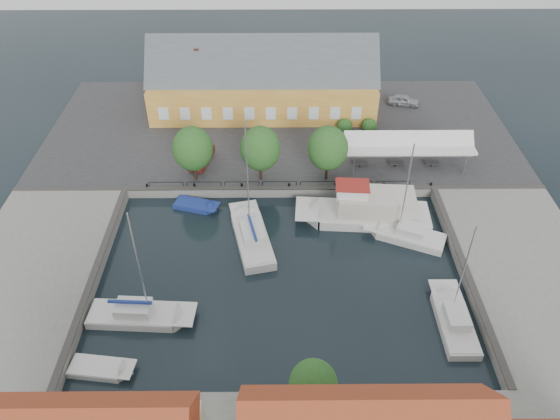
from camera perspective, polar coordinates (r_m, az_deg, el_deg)
name	(u,v)px	position (r m, az deg, el deg)	size (l,w,h in m)	color
ground	(280,263)	(50.22, 0.05, -5.61)	(140.00, 140.00, 0.00)	black
north_quay	(279,131)	(68.38, -0.10, 8.23)	(56.00, 26.00, 1.00)	#2D2D30
west_quay	(31,276)	(53.08, -24.58, -6.34)	(12.00, 24.00, 1.00)	slate
east_quay	(529,274)	(53.33, 24.58, -6.09)	(12.00, 24.00, 1.00)	slate
quay_edge_fittings	(280,221)	(53.05, 0.03, -1.21)	(56.00, 24.72, 0.40)	#383533
warehouse	(258,83)	(71.33, -2.27, 13.12)	(28.56, 14.00, 9.55)	#C2822F
tent_canopy	(408,145)	(61.15, 13.27, 6.63)	(14.00, 4.00, 2.83)	silver
quay_trees	(260,148)	(56.72, -2.08, 6.45)	(18.20, 4.20, 6.30)	black
car_silver	(404,100)	(74.82, 12.80, 11.12)	(1.63, 4.06, 1.38)	#A2A6AA
car_red	(202,157)	(61.62, -8.19, 5.50)	(1.67, 4.78, 1.58)	maroon
center_sailboat	(252,238)	(52.34, -2.97, -2.93)	(4.91, 9.97, 13.17)	silver
trawler	(368,211)	(55.05, 9.19, -0.14)	(13.76, 4.90, 5.00)	silver
east_boat_a	(406,236)	(54.00, 13.07, -2.69)	(8.07, 5.49, 11.09)	silver
east_boat_c	(453,321)	(47.40, 17.67, -11.02)	(2.59, 8.10, 10.34)	silver
west_boat_d	(139,316)	(47.02, -14.47, -10.69)	(9.00, 3.16, 11.77)	silver
launch_sw	(101,370)	(44.69, -18.17, -15.59)	(5.14, 2.47, 0.98)	silver
launch_nw	(196,206)	(57.16, -8.78, 0.38)	(4.97, 3.13, 0.88)	navy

